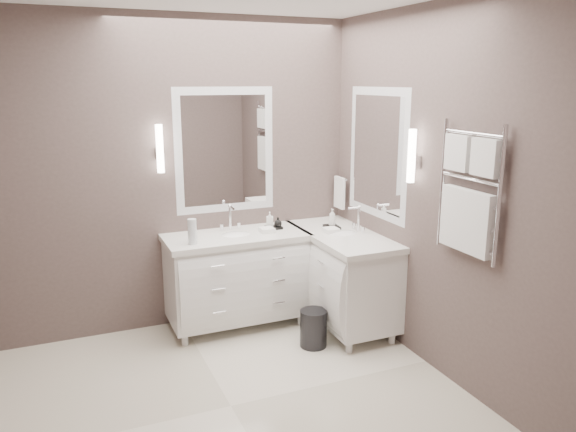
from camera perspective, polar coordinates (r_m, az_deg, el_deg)
name	(u,v)px	position (r m, az deg, el deg)	size (l,w,h in m)	color
floor	(231,407)	(4.04, -5.83, -18.71)	(3.20, 3.00, 0.01)	silver
wall_back	(175,176)	(4.95, -11.43, 4.01)	(3.20, 0.01, 2.70)	#534542
wall_front	(340,296)	(2.18, 5.32, -8.12)	(3.20, 0.01, 2.70)	#534542
wall_right	(437,193)	(4.25, 14.86, 2.26)	(0.01, 3.00, 2.70)	#534542
vanity_back	(237,274)	(5.01, -5.23, -5.88)	(1.24, 0.59, 0.97)	white
vanity_right	(342,272)	(5.05, 5.46, -5.72)	(0.59, 1.24, 0.97)	white
mirror_back	(225,151)	(5.01, -6.42, 6.63)	(0.90, 0.02, 1.10)	white
mirror_right	(377,153)	(4.85, 9.06, 6.32)	(0.02, 0.90, 1.10)	white
sconce_back	(160,150)	(4.81, -12.89, 6.60)	(0.06, 0.06, 0.40)	white
sconce_right	(411,157)	(4.33, 12.44, 5.88)	(0.06, 0.06, 0.40)	white
towel_bar_corner	(340,192)	(5.37, 5.26, 2.45)	(0.03, 0.22, 0.30)	white
towel_ladder	(468,198)	(3.90, 17.83, 1.71)	(0.06, 0.58, 0.90)	white
waste_bin	(313,328)	(4.74, 2.60, -11.33)	(0.22, 0.22, 0.31)	black
amenity_tray_back	(274,227)	(5.06, -1.46, -1.17)	(0.14, 0.11, 0.02)	black
amenity_tray_right	(332,227)	(5.08, 4.48, -1.13)	(0.12, 0.16, 0.02)	black
water_bottle	(192,232)	(4.63, -9.70, -1.57)	(0.07, 0.07, 0.21)	silver
soap_bottle_a	(270,219)	(5.05, -1.87, -0.31)	(0.06, 0.06, 0.13)	white
soap_bottle_b	(278,222)	(5.03, -1.02, -0.61)	(0.07, 0.07, 0.09)	black
soap_bottle_c	(332,217)	(5.06, 4.50, -0.14)	(0.06, 0.06, 0.16)	white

